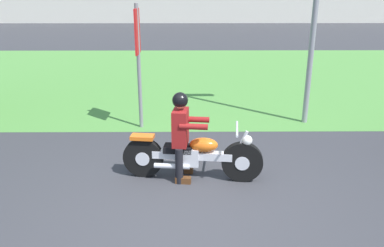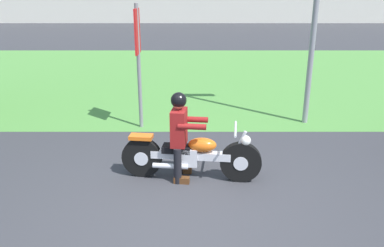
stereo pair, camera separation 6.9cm
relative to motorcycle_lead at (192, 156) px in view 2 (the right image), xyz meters
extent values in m
plane|color=#38383D|center=(-0.11, -1.11, -0.39)|extent=(120.00, 120.00, 0.00)
cube|color=#549342|center=(-0.11, 8.15, -0.39)|extent=(60.00, 12.00, 0.01)
cylinder|color=black|center=(0.77, -0.09, -0.07)|extent=(0.65, 0.19, 0.64)
cylinder|color=silver|center=(0.77, -0.09, -0.07)|extent=(0.24, 0.16, 0.22)
cylinder|color=black|center=(-0.78, 0.09, -0.07)|extent=(0.65, 0.19, 0.64)
cylinder|color=silver|center=(-0.78, 0.09, -0.07)|extent=(0.24, 0.16, 0.22)
cube|color=silver|center=(-0.01, 0.00, 0.01)|extent=(1.25, 0.28, 0.12)
cube|color=silver|center=(-0.06, 0.01, -0.01)|extent=(0.35, 0.28, 0.28)
ellipsoid|color=orange|center=(0.17, -0.02, 0.19)|extent=(0.46, 0.29, 0.22)
cube|color=black|center=(-0.23, 0.03, 0.11)|extent=(0.46, 0.29, 0.10)
cube|color=orange|center=(-0.78, 0.09, 0.28)|extent=(0.38, 0.24, 0.06)
cylinder|color=silver|center=(0.72, -0.08, 0.18)|extent=(0.26, 0.08, 0.53)
cylinder|color=silver|center=(0.67, -0.07, 0.47)|extent=(0.11, 0.66, 0.04)
sphere|color=white|center=(0.83, -0.09, 0.29)|extent=(0.16, 0.16, 0.16)
cylinder|color=silver|center=(-0.32, -0.10, -0.13)|extent=(0.56, 0.14, 0.08)
cylinder|color=black|center=(-0.16, 0.20, -0.11)|extent=(0.12, 0.12, 0.57)
cube|color=#593319|center=(-0.10, 0.20, -0.34)|extent=(0.25, 0.13, 0.10)
cylinder|color=black|center=(-0.21, -0.15, -0.11)|extent=(0.12, 0.12, 0.57)
cube|color=#593319|center=(-0.15, -0.16, -0.34)|extent=(0.25, 0.13, 0.10)
cube|color=maroon|center=(-0.19, 0.02, 0.46)|extent=(0.26, 0.40, 0.56)
cylinder|color=maroon|center=(0.05, 0.17, 0.54)|extent=(0.43, 0.14, 0.09)
cylinder|color=maroon|center=(0.01, -0.17, 0.54)|extent=(0.43, 0.14, 0.09)
sphere|color=tan|center=(-0.19, 0.02, 0.86)|extent=(0.20, 0.20, 0.20)
sphere|color=black|center=(-0.19, 0.02, 0.89)|extent=(0.24, 0.24, 0.24)
cylinder|color=gray|center=(2.57, 2.78, 2.20)|extent=(0.12, 0.12, 5.19)
cylinder|color=gray|center=(-1.10, 2.47, 0.91)|extent=(0.08, 0.08, 2.60)
cube|color=red|center=(-1.10, 2.47, 1.66)|extent=(0.04, 0.60, 0.90)
camera|label=1|loc=(-0.05, -5.53, 2.41)|focal=36.10mm
camera|label=2|loc=(0.01, -5.53, 2.41)|focal=36.10mm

